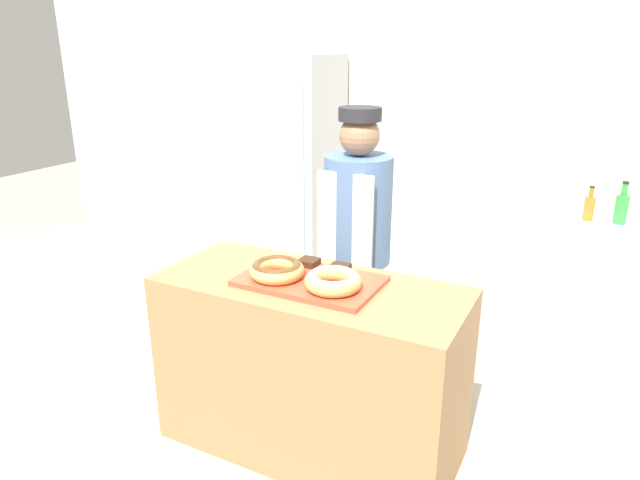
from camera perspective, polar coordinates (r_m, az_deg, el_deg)
ground_plane at (r=3.08m, az=-0.90°, el=-19.61°), size 14.00×14.00×0.00m
wall_back at (r=4.43m, az=12.36°, el=11.22°), size 8.00×0.06×2.70m
display_counter at (r=2.83m, az=-0.95°, el=-12.61°), size 1.44×0.61×0.88m
serving_tray at (r=2.62m, az=-1.01°, el=-4.12°), size 0.63×0.40×0.02m
donut_chocolate_glaze at (r=2.62m, az=-4.35°, el=-2.91°), size 0.25×0.25×0.07m
donut_light_glaze at (r=2.49m, az=1.30°, el=-4.06°), size 0.25×0.25×0.07m
brownie_back_left at (r=2.76m, az=-1.11°, el=-2.23°), size 0.09×0.09×0.03m
brownie_back_right at (r=2.69m, az=1.97°, el=-2.82°), size 0.09×0.09×0.03m
baker_person at (r=3.14m, az=3.67°, el=-0.94°), size 0.37×0.37×1.62m
beverage_fridge at (r=4.59m, az=-2.78°, el=6.50°), size 0.67×0.62×1.85m
chest_freezer at (r=4.16m, az=24.78°, el=-3.79°), size 1.09×0.56×0.86m
bottle_amber at (r=3.99m, az=25.32°, el=3.00°), size 0.06×0.06×0.22m
bottle_green at (r=4.00m, az=27.93°, el=2.91°), size 0.08×0.08×0.27m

